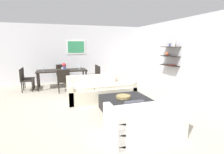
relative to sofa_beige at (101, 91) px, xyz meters
name	(u,v)px	position (x,y,z in m)	size (l,w,h in m)	color
ground_plane	(102,102)	(-0.06, -0.34, -0.29)	(18.00, 18.00, 0.00)	#BCB29E
back_wall_unit	(89,54)	(0.23, 3.19, 1.06)	(8.40, 0.09, 2.70)	silver
right_wall_shelf_unit	(174,56)	(2.97, 0.26, 1.06)	(0.34, 8.20, 2.70)	silver
sofa_beige	(101,91)	(0.00, 0.00, 0.00)	(2.16, 0.90, 0.78)	beige
loveseat_white	(144,121)	(0.19, -2.56, 0.00)	(1.42, 0.90, 0.78)	white
coffee_table	(125,104)	(0.33, -1.25, -0.10)	(1.22, 1.07, 0.38)	black
decorative_bowl	(123,97)	(0.27, -1.26, 0.13)	(0.39, 0.39, 0.07)	#99844C
dining_table	(62,72)	(-1.13, 2.07, 0.39)	(1.99, 0.86, 0.75)	black
dining_chair_foot	(63,79)	(-1.13, 1.24, 0.21)	(0.44, 0.44, 0.88)	black
dining_chair_left_near	(25,79)	(-2.53, 1.88, 0.21)	(0.44, 0.44, 0.88)	black
dining_chair_right_far	(94,73)	(0.27, 2.27, 0.21)	(0.44, 0.44, 0.88)	black
dining_chair_left_far	(26,77)	(-2.53, 2.27, 0.21)	(0.44, 0.44, 0.88)	black
dining_chair_right_near	(96,75)	(0.27, 1.88, 0.21)	(0.44, 0.44, 0.88)	black
dining_chair_head	(61,73)	(-1.13, 2.91, 0.21)	(0.44, 0.44, 0.88)	black
wine_glass_right_near	(80,66)	(-0.41, 1.97, 0.59)	(0.07, 0.07, 0.19)	silver
wine_glass_left_near	(43,68)	(-1.85, 1.97, 0.57)	(0.07, 0.07, 0.16)	silver
wine_glass_right_far	(79,66)	(-0.41, 2.18, 0.58)	(0.08, 0.08, 0.18)	silver
wine_glass_foot	(62,68)	(-1.13, 1.70, 0.57)	(0.06, 0.06, 0.16)	silver
centerpiece_vase	(64,66)	(-1.04, 2.03, 0.63)	(0.16, 0.16, 0.30)	#4C518C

